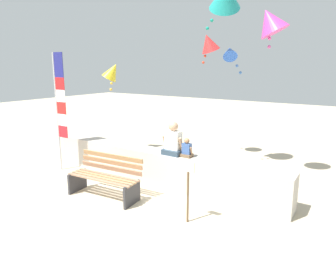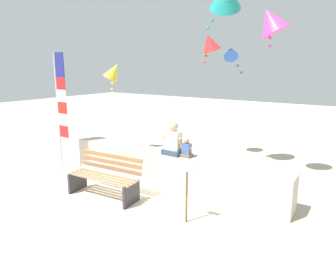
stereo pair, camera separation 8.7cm
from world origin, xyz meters
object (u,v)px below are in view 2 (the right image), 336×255
person_adult (173,142)px  kite_yellow (114,71)px  park_bench (105,177)px  kite_red (210,43)px  flag_banner (60,103)px  kite_blue (231,52)px  person_child (187,150)px  sign_post (187,186)px  kite_magenta (271,21)px

person_adult → kite_yellow: bearing=156.3°
park_bench → person_adult: size_ratio=2.19×
kite_yellow → kite_red: kite_red is taller
flag_banner → kite_blue: (3.46, 2.86, 1.29)m
person_child → kite_blue: 3.08m
person_adult → sign_post: person_adult is taller
kite_magenta → person_child: bearing=-127.7°
kite_blue → sign_post: (0.70, -3.40, -2.44)m
park_bench → kite_magenta: bearing=48.3°
flag_banner → kite_magenta: size_ratio=3.19×
person_child → kite_yellow: bearing=158.4°
person_adult → kite_blue: 3.01m
person_adult → sign_post: bearing=-48.4°
kite_blue → sign_post: bearing=-78.4°
kite_yellow → kite_red: 3.07m
kite_yellow → sign_post: kite_yellow is taller
kite_blue → sign_post: 4.25m
person_adult → kite_blue: bearing=79.9°
person_adult → kite_magenta: kite_magenta is taller
kite_magenta → sign_post: 4.17m
kite_yellow → kite_blue: bearing=12.9°
kite_blue → kite_red: bearing=164.4°
park_bench → sign_post: 2.04m
person_adult → kite_magenta: size_ratio=0.77×
park_bench → person_adult: (0.94, 1.23, 0.66)m
person_child → sign_post: size_ratio=0.38×
park_bench → kite_blue: kite_blue is taller
park_bench → kite_yellow: 4.06m
park_bench → kite_yellow: (-2.20, 2.61, 2.19)m
person_adult → sign_post: size_ratio=0.67×
kite_yellow → sign_post: bearing=-31.6°
person_child → kite_yellow: (-3.49, 1.38, 1.66)m
person_adult → person_child: size_ratio=1.77×
person_adult → kite_blue: size_ratio=0.89×
kite_magenta → kite_red: kite_magenta is taller
kite_red → sign_post: kite_red is taller
person_adult → kite_yellow: 3.75m
park_bench → flag_banner: flag_banner is taller
kite_yellow → kite_magenta: 4.83m
kite_yellow → kite_blue: (3.52, 0.80, 0.51)m
kite_magenta → person_adult: bearing=-134.9°
kite_red → kite_blue: kite_red is taller
park_bench → kite_red: (0.59, 3.62, 2.99)m
kite_red → person_adult: bearing=-81.7°
flag_banner → kite_red: bearing=48.5°
person_adult → kite_red: size_ratio=0.84×
park_bench → person_child: (1.29, 1.23, 0.53)m
flag_banner → kite_yellow: (-0.07, 2.06, 0.78)m
kite_magenta → kite_blue: 1.46m
park_bench → kite_magenta: size_ratio=1.69×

